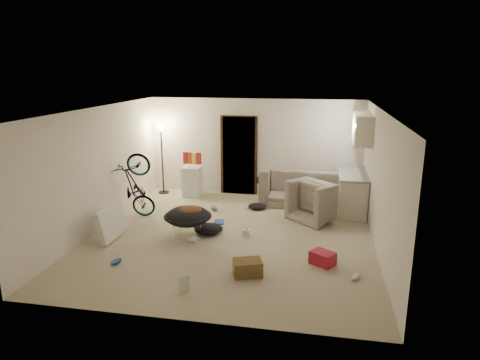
% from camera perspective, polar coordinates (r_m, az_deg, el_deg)
% --- Properties ---
extents(floor, '(5.50, 6.00, 0.02)m').
position_cam_1_polar(floor, '(8.60, -1.16, -7.52)').
color(floor, '#B3A98A').
rests_on(floor, ground).
extents(ceiling, '(5.50, 6.00, 0.02)m').
position_cam_1_polar(ceiling, '(8.00, -1.25, 9.43)').
color(ceiling, white).
rests_on(ceiling, wall_back).
extents(wall_back, '(5.50, 0.02, 2.50)m').
position_cam_1_polar(wall_back, '(11.11, 1.95, 4.37)').
color(wall_back, white).
rests_on(wall_back, floor).
extents(wall_front, '(5.50, 0.02, 2.50)m').
position_cam_1_polar(wall_front, '(5.43, -7.69, -6.99)').
color(wall_front, white).
rests_on(wall_front, floor).
extents(wall_left, '(0.02, 6.00, 2.50)m').
position_cam_1_polar(wall_left, '(9.16, -18.36, 1.38)').
color(wall_left, white).
rests_on(wall_left, floor).
extents(wall_right, '(0.02, 6.00, 2.50)m').
position_cam_1_polar(wall_right, '(8.13, 18.22, -0.25)').
color(wall_right, white).
rests_on(wall_right, floor).
extents(doorway, '(0.85, 0.10, 2.04)m').
position_cam_1_polar(doorway, '(11.18, -0.12, 3.24)').
color(doorway, black).
rests_on(doorway, floor).
extents(door_trim, '(0.97, 0.04, 2.10)m').
position_cam_1_polar(door_trim, '(11.15, -0.15, 3.21)').
color(door_trim, '#332112').
rests_on(door_trim, floor).
extents(floor_lamp, '(0.28, 0.28, 1.81)m').
position_cam_1_polar(floor_lamp, '(11.36, -10.42, 4.66)').
color(floor_lamp, black).
rests_on(floor_lamp, floor).
extents(kitchen_counter, '(0.60, 1.50, 0.88)m').
position_cam_1_polar(kitchen_counter, '(10.22, 14.64, -1.70)').
color(kitchen_counter, beige).
rests_on(kitchen_counter, floor).
extents(counter_top, '(0.64, 1.54, 0.04)m').
position_cam_1_polar(counter_top, '(10.11, 14.81, 0.80)').
color(counter_top, gray).
rests_on(counter_top, kitchen_counter).
extents(kitchen_uppers, '(0.38, 1.40, 0.65)m').
position_cam_1_polar(kitchen_uppers, '(9.93, 15.95, 6.66)').
color(kitchen_uppers, beige).
rests_on(kitchen_uppers, wall_right).
extents(sofa, '(2.21, 0.92, 0.64)m').
position_cam_1_polar(sofa, '(10.66, 8.66, -1.38)').
color(sofa, '#3B433C').
rests_on(sofa, floor).
extents(armchair, '(1.33, 1.32, 0.65)m').
position_cam_1_polar(armchair, '(9.64, 10.76, -3.19)').
color(armchair, '#3B433C').
rests_on(armchair, floor).
extents(bicycle, '(1.57, 0.79, 0.88)m').
position_cam_1_polar(bicycle, '(9.77, -13.68, -2.66)').
color(bicycle, black).
rests_on(bicycle, floor).
extents(book_asset, '(0.31, 0.31, 0.02)m').
position_cam_1_polar(book_asset, '(6.65, -8.14, -14.60)').
color(book_asset, '#A9192C').
rests_on(book_asset, floor).
extents(mini_fridge, '(0.45, 0.45, 0.77)m').
position_cam_1_polar(mini_fridge, '(11.20, -6.37, -0.17)').
color(mini_fridge, white).
rests_on(mini_fridge, floor).
extents(snack_box_0, '(0.11, 0.08, 0.30)m').
position_cam_1_polar(snack_box_0, '(11.11, -7.30, 2.94)').
color(snack_box_0, '#A9192C').
rests_on(snack_box_0, mini_fridge).
extents(snack_box_1, '(0.11, 0.08, 0.30)m').
position_cam_1_polar(snack_box_1, '(11.07, -6.70, 2.92)').
color(snack_box_1, '#B94C17').
rests_on(snack_box_1, mini_fridge).
extents(snack_box_2, '(0.11, 0.08, 0.30)m').
position_cam_1_polar(snack_box_2, '(11.03, -6.11, 2.90)').
color(snack_box_2, yellow).
rests_on(snack_box_2, mini_fridge).
extents(snack_box_3, '(0.11, 0.09, 0.30)m').
position_cam_1_polar(snack_box_3, '(11.00, -5.51, 2.88)').
color(snack_box_3, '#A9192C').
rests_on(snack_box_3, mini_fridge).
extents(saucer_chair, '(0.92, 0.92, 0.65)m').
position_cam_1_polar(saucer_chair, '(8.37, -6.96, -5.36)').
color(saucer_chair, silver).
rests_on(saucer_chair, floor).
extents(hoodie, '(0.61, 0.57, 0.22)m').
position_cam_1_polar(hoodie, '(8.26, -6.73, -4.18)').
color(hoodie, brown).
rests_on(hoodie, saucer_chair).
extents(sofa_drape, '(0.62, 0.53, 0.28)m').
position_cam_1_polar(sofa_drape, '(10.67, 3.60, 0.00)').
color(sofa_drape, black).
rests_on(sofa_drape, sofa).
extents(tv_box, '(0.25, 0.95, 0.64)m').
position_cam_1_polar(tv_box, '(8.80, -16.74, -5.41)').
color(tv_box, silver).
rests_on(tv_box, floor).
extents(drink_case_a, '(0.53, 0.45, 0.26)m').
position_cam_1_polar(drink_case_a, '(7.02, 1.03, -11.63)').
color(drink_case_a, brown).
rests_on(drink_case_a, floor).
extents(drink_case_b, '(0.48, 0.46, 0.23)m').
position_cam_1_polar(drink_case_b, '(7.52, 10.96, -10.19)').
color(drink_case_b, '#A9192C').
rests_on(drink_case_b, floor).
extents(juicer, '(0.16, 0.16, 0.23)m').
position_cam_1_polar(juicer, '(8.51, 0.89, -7.02)').
color(juicer, white).
rests_on(juicer, floor).
extents(newspaper, '(0.56, 0.61, 0.01)m').
position_cam_1_polar(newspaper, '(10.43, 0.48, -3.40)').
color(newspaper, '#B2AEA5').
rests_on(newspaper, floor).
extents(book_blue, '(0.27, 0.33, 0.03)m').
position_cam_1_polar(book_blue, '(9.31, -2.82, -5.61)').
color(book_blue, '#2A519A').
rests_on(book_blue, floor).
extents(book_white, '(0.25, 0.29, 0.02)m').
position_cam_1_polar(book_white, '(8.47, -6.06, -7.81)').
color(book_white, silver).
rests_on(book_white, floor).
extents(shoe_1, '(0.25, 0.32, 0.11)m').
position_cam_1_polar(shoe_1, '(10.10, -3.43, -3.71)').
color(shoe_1, slate).
rests_on(shoe_1, floor).
extents(shoe_2, '(0.18, 0.26, 0.09)m').
position_cam_1_polar(shoe_2, '(7.73, -16.16, -10.38)').
color(shoe_2, '#2A519A').
rests_on(shoe_2, floor).
extents(shoe_4, '(0.21, 0.26, 0.09)m').
position_cam_1_polar(shoe_4, '(7.17, 15.15, -12.35)').
color(shoe_4, white).
rests_on(shoe_4, floor).
extents(clothes_lump_a, '(0.66, 0.58, 0.19)m').
position_cam_1_polar(clothes_lump_a, '(8.72, -4.26, -6.50)').
color(clothes_lump_a, black).
rests_on(clothes_lump_a, floor).
extents(clothes_lump_b, '(0.46, 0.40, 0.13)m').
position_cam_1_polar(clothes_lump_b, '(10.16, 2.32, -3.52)').
color(clothes_lump_b, black).
rests_on(clothes_lump_b, floor).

